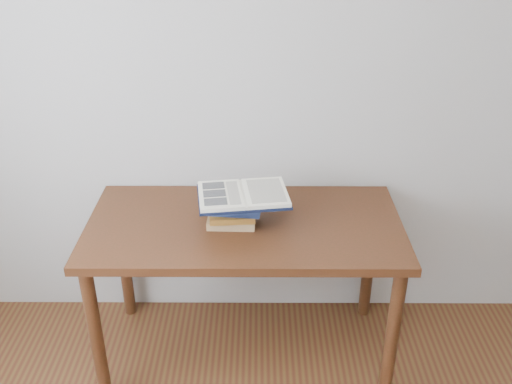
{
  "coord_description": "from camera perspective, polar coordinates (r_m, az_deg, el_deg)",
  "views": [
    {
      "loc": [
        0.04,
        -0.8,
        2.08
      ],
      "look_at": [
        0.03,
        1.27,
        0.97
      ],
      "focal_mm": 40.0,
      "sensor_mm": 36.0,
      "label": 1
    }
  ],
  "objects": [
    {
      "name": "room_shell",
      "position": [
        0.94,
        -7.16,
        -0.92
      ],
      "size": [
        3.54,
        3.54,
        2.62
      ],
      "color": "#B1AFA7",
      "rests_on": "ground"
    },
    {
      "name": "book_stack",
      "position": [
        2.52,
        -2.29,
        -1.73
      ],
      "size": [
        0.25,
        0.2,
        0.13
      ],
      "color": "#A77A56",
      "rests_on": "desk"
    },
    {
      "name": "desk",
      "position": [
        2.6,
        -1.13,
        -4.9
      ],
      "size": [
        1.41,
        0.71,
        0.76
      ],
      "color": "#492112",
      "rests_on": "ground"
    },
    {
      "name": "open_book",
      "position": [
        2.47,
        -1.3,
        -0.3
      ],
      "size": [
        0.42,
        0.32,
        0.03
      ],
      "rotation": [
        0.0,
        0.0,
        0.14
      ],
      "color": "black",
      "rests_on": "book_stack"
    }
  ]
}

